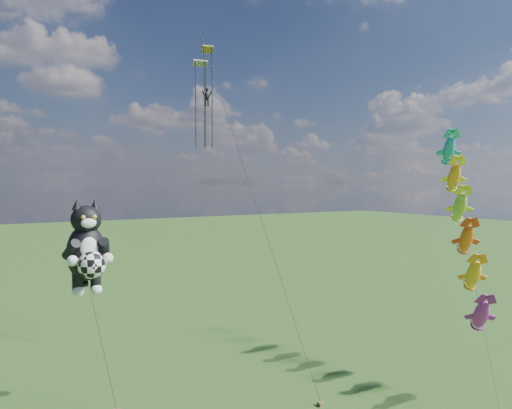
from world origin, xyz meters
TOP-DOWN VIEW (x-y plane):
  - cat_kite_rig at (-3.18, 7.91)m, footprint 2.81×4.27m
  - fish_windsock_rig at (19.55, -0.86)m, footprint 10.19×12.44m
  - parafoil_rig at (8.08, 14.81)m, footprint 1.88×17.53m

SIDE VIEW (x-z plane):
  - cat_kite_rig at x=-3.18m, z-range 3.13..15.24m
  - fish_windsock_rig at x=19.55m, z-range 1.14..19.63m
  - parafoil_rig at x=8.08m, z-range 7.12..33.09m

